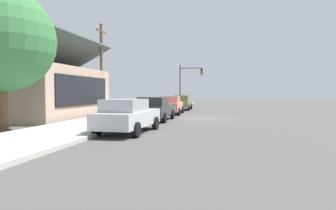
% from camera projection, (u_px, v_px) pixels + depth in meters
% --- Properties ---
extents(ground_plane, '(120.00, 120.00, 0.00)m').
position_uv_depth(ground_plane, '(199.00, 118.00, 22.38)').
color(ground_plane, '#4C4947').
extents(sidewalk_curb, '(60.00, 4.20, 0.16)m').
position_uv_depth(sidewalk_curb, '(126.00, 116.00, 23.42)').
color(sidewalk_curb, '#B2AFA8').
rests_on(sidewalk_curb, ground).
extents(car_silver, '(4.81, 2.20, 1.59)m').
position_uv_depth(car_silver, '(128.00, 116.00, 14.36)').
color(car_silver, silver).
rests_on(car_silver, ground).
extents(car_charcoal, '(4.77, 2.07, 1.59)m').
position_uv_depth(car_charcoal, '(155.00, 109.00, 20.49)').
color(car_charcoal, '#2D3035').
rests_on(car_charcoal, ground).
extents(car_coral, '(4.71, 2.08, 1.59)m').
position_uv_depth(car_coral, '(171.00, 105.00, 26.41)').
color(car_coral, '#EA8C75').
rests_on(car_coral, ground).
extents(car_olive, '(4.84, 2.03, 1.59)m').
position_uv_depth(car_olive, '(182.00, 102.00, 33.03)').
color(car_olive, olive).
rests_on(car_olive, ground).
extents(storefront_building, '(10.07, 8.13, 5.87)m').
position_uv_depth(storefront_building, '(35.00, 91.00, 22.57)').
color(storefront_building, tan).
rests_on(storefront_building, ground).
extents(shade_tree, '(4.95, 4.95, 6.85)m').
position_uv_depth(shade_tree, '(2.00, 41.00, 14.52)').
color(shade_tree, brown).
rests_on(shade_tree, ground).
extents(traffic_light_main, '(0.37, 2.79, 5.20)m').
position_uv_depth(traffic_light_main, '(189.00, 79.00, 36.82)').
color(traffic_light_main, '#383833').
rests_on(traffic_light_main, ground).
extents(utility_pole_wooden, '(1.80, 0.24, 7.50)m').
position_uv_depth(utility_pole_wooden, '(101.00, 68.00, 25.17)').
color(utility_pole_wooden, brown).
rests_on(utility_pole_wooden, ground).
extents(fire_hydrant_red, '(0.22, 0.22, 0.71)m').
position_uv_depth(fire_hydrant_red, '(145.00, 111.00, 23.59)').
color(fire_hydrant_red, red).
rests_on(fire_hydrant_red, sidewalk_curb).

